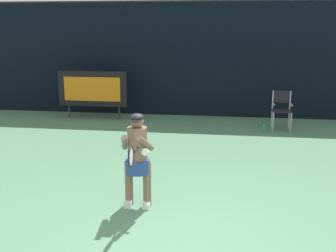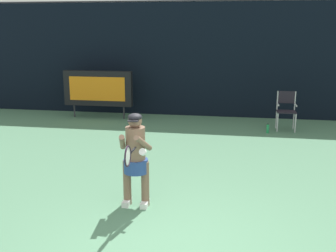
{
  "view_description": "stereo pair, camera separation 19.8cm",
  "coord_description": "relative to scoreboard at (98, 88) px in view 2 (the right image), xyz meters",
  "views": [
    {
      "loc": [
        0.57,
        -4.69,
        2.82
      ],
      "look_at": [
        -0.48,
        2.58,
        1.05
      ],
      "focal_mm": 43.78,
      "sensor_mm": 36.0,
      "label": 1
    },
    {
      "loc": [
        0.76,
        -4.66,
        2.82
      ],
      "look_at": [
        -0.48,
        2.58,
        1.05
      ],
      "focal_mm": 43.78,
      "sensor_mm": 36.0,
      "label": 2
    }
  ],
  "objects": [
    {
      "name": "backdrop_screen",
      "position": [
        3.58,
        0.9,
        0.86
      ],
      "size": [
        18.0,
        0.12,
        3.66
      ],
      "color": "black",
      "rests_on": "ground"
    },
    {
      "name": "water_bottle",
      "position": [
        5.2,
        -1.08,
        -0.82
      ],
      "size": [
        0.07,
        0.07,
        0.27
      ],
      "color": "#239451",
      "rests_on": "ground"
    },
    {
      "name": "tennis_racket",
      "position": [
        2.84,
        -6.86,
        0.09
      ],
      "size": [
        0.03,
        0.6,
        0.31
      ],
      "rotation": [
        0.0,
        0.0,
        0.21
      ],
      "color": "black"
    },
    {
      "name": "tennis_player",
      "position": [
        2.78,
        -6.23,
        -0.1
      ],
      "size": [
        0.53,
        0.61,
        1.53
      ],
      "color": "white",
      "rests_on": "ground"
    },
    {
      "name": "scoreboard",
      "position": [
        0.0,
        0.0,
        0.0
      ],
      "size": [
        2.2,
        0.21,
        1.5
      ],
      "color": "black",
      "rests_on": "ground"
    },
    {
      "name": "umpire_chair",
      "position": [
        5.71,
        -0.62,
        -0.33
      ],
      "size": [
        0.52,
        0.44,
        1.08
      ],
      "color": "#B7B7BC",
      "rests_on": "ground"
    }
  ]
}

